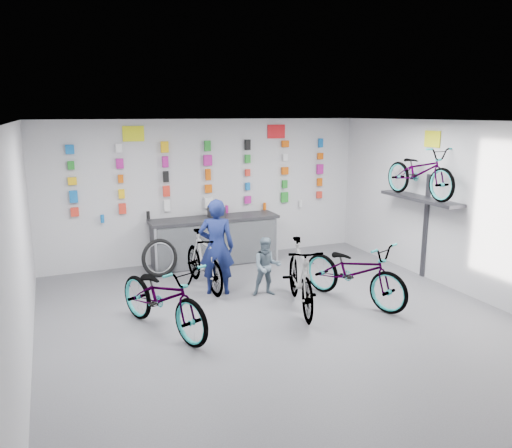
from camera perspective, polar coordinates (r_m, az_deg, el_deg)
name	(u,v)px	position (r m, az deg, el deg)	size (l,w,h in m)	color
floor	(290,329)	(7.55, 3.89, -11.85)	(8.00, 8.00, 0.00)	#4B4B4F
ceiling	(293,122)	(6.88, 4.26, 11.56)	(8.00, 8.00, 0.00)	white
wall_back	(207,190)	(10.72, -5.57, 3.83)	(7.00, 7.00, 0.00)	silver
wall_left	(19,257)	(6.36, -25.48, -3.42)	(8.00, 8.00, 0.00)	silver
wall_right	(478,212)	(9.16, 24.06, 1.29)	(8.00, 8.00, 0.00)	silver
counter	(215,241)	(10.50, -4.71, -1.99)	(2.70, 0.66, 1.00)	black
merch_wall	(205,178)	(10.60, -5.83, 5.26)	(5.56, 0.08, 1.56)	red
wall_bracket	(421,203)	(9.89, 18.34, 2.31)	(0.39, 1.90, 2.00)	#333338
sign_left	(133,134)	(10.25, -13.84, 9.99)	(0.42, 0.02, 0.30)	yellow
sign_right	(276,132)	(11.16, 2.33, 10.52)	(0.42, 0.02, 0.30)	red
sign_side	(432,139)	(9.87, 19.50, 9.15)	(0.02, 0.40, 0.30)	yellow
bike_left	(163,297)	(7.37, -10.58, -8.17)	(0.71, 2.03, 1.07)	gray
bike_center	(300,276)	(8.07, 5.09, -5.94)	(0.53, 1.87, 1.12)	gray
bike_right	(354,271)	(8.52, 11.17, -5.32)	(0.71, 2.04, 1.07)	gray
bike_service	(204,260)	(9.08, -5.98, -4.13)	(0.49, 1.73, 1.04)	gray
bike_wall	(420,172)	(9.76, 18.23, 5.68)	(0.63, 1.80, 0.95)	gray
clerk	(217,247)	(8.70, -4.53, -2.62)	(0.62, 0.40, 1.69)	#111B4C
customer	(267,267)	(8.66, 1.25, -4.90)	(0.50, 0.39, 1.04)	slate
spare_wheel	(160,258)	(9.88, -10.95, -3.82)	(0.77, 0.36, 0.75)	black
register	(216,212)	(10.38, -4.54, 1.38)	(0.28, 0.30, 0.22)	black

